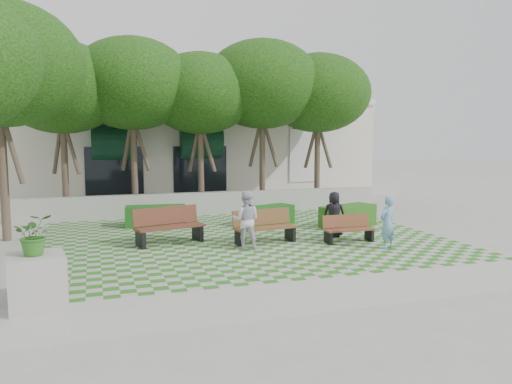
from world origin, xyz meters
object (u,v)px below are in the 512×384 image
object	(u,v)px
hedge_east	(348,216)
bench_mid	(264,227)
bench_east	(348,229)
hedge_midleft	(156,216)
person_blue	(387,223)
person_dark	(334,214)
bench_west	(169,226)
hedge_midright	(268,215)
planter_front	(36,270)
person_white	(246,220)

from	to	relation	value
hedge_east	bench_mid	bearing A→B (deg)	-155.48
bench_east	hedge_midleft	distance (m)	6.88
person_blue	bench_mid	bearing A→B (deg)	-51.89
bench_east	person_dark	world-z (taller)	person_dark
bench_mid	bench_west	distance (m)	2.84
bench_west	hedge_east	distance (m)	6.51
hedge_midright	person_dark	bearing A→B (deg)	-66.25
bench_mid	planter_front	world-z (taller)	planter_front
hedge_midleft	planter_front	bearing A→B (deg)	-111.61
hedge_east	hedge_midright	bearing A→B (deg)	153.76
hedge_east	person_blue	bearing A→B (deg)	-101.02
bench_west	planter_front	distance (m)	5.77
bench_east	hedge_east	distance (m)	2.68
hedge_midright	person_white	size ratio (longest dim) A/B	1.17
planter_front	person_blue	size ratio (longest dim) A/B	1.17
hedge_midleft	person_blue	distance (m)	8.13
bench_west	hedge_midright	size ratio (longest dim) A/B	1.13
bench_mid	hedge_midright	world-z (taller)	bench_mid
person_dark	hedge_midleft	bearing A→B (deg)	-10.89
hedge_midright	person_blue	size ratio (longest dim) A/B	1.27
hedge_east	person_dark	distance (m)	2.05
person_dark	bench_east	bearing A→B (deg)	118.14
bench_west	bench_mid	bearing A→B (deg)	-32.13
bench_west	person_blue	bearing A→B (deg)	-40.54
bench_east	person_blue	distance (m)	1.38
bench_mid	planter_front	size ratio (longest dim) A/B	1.11
hedge_east	person_blue	xyz separation A→B (m)	(-0.69, -3.55, 0.38)
bench_mid	bench_west	world-z (taller)	bench_west
bench_east	person_white	bearing A→B (deg)	178.35
bench_west	planter_front	size ratio (longest dim) A/B	1.22
bench_west	person_dark	distance (m)	5.17
hedge_midright	planter_front	xyz separation A→B (m)	(-7.04, -6.99, 0.38)
hedge_midright	planter_front	distance (m)	9.93
hedge_midright	person_dark	xyz separation A→B (m)	(1.23, -2.79, 0.39)
bench_west	planter_front	bearing A→B (deg)	-138.80
hedge_midleft	hedge_east	bearing A→B (deg)	-18.37
person_blue	bench_east	bearing A→B (deg)	-84.41
bench_mid	person_blue	distance (m)	3.56
person_blue	person_white	xyz separation A→B (m)	(-3.78, 1.28, 0.07)
hedge_east	person_white	xyz separation A→B (m)	(-4.47, -2.27, 0.45)
hedge_midleft	planter_front	world-z (taller)	planter_front
bench_east	hedge_east	world-z (taller)	bench_east
hedge_east	person_white	distance (m)	5.04
person_blue	hedge_east	bearing A→B (deg)	-121.43
person_dark	person_white	distance (m)	3.24
bench_mid	bench_west	size ratio (longest dim) A/B	0.91
hedge_east	hedge_midleft	distance (m)	6.82
bench_mid	hedge_east	world-z (taller)	bench_mid
hedge_midleft	planter_front	xyz separation A→B (m)	(-3.12, -7.88, 0.35)
bench_mid	bench_east	bearing A→B (deg)	-22.67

